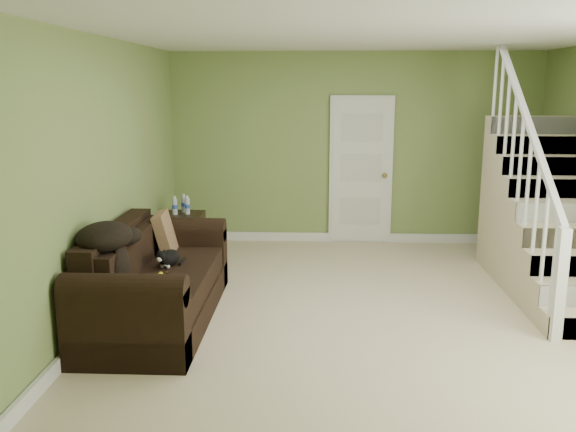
# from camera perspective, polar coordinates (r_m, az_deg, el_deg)

# --- Properties ---
(floor) EXTENTS (5.00, 5.50, 0.01)m
(floor) POSITION_cam_1_polar(r_m,az_deg,el_deg) (6.04, 7.47, -8.86)
(floor) COLOR #CBB893
(floor) RESTS_ON ground
(ceiling) EXTENTS (5.00, 5.50, 0.01)m
(ceiling) POSITION_cam_1_polar(r_m,az_deg,el_deg) (5.66, 8.22, 16.54)
(ceiling) COLOR white
(ceiling) RESTS_ON wall_back
(wall_back) EXTENTS (5.00, 0.04, 2.60)m
(wall_back) POSITION_cam_1_polar(r_m,az_deg,el_deg) (8.43, 6.18, 6.26)
(wall_back) COLOR #79914E
(wall_back) RESTS_ON floor
(wall_front) EXTENTS (5.00, 0.04, 2.60)m
(wall_front) POSITION_cam_1_polar(r_m,az_deg,el_deg) (3.04, 12.41, -4.50)
(wall_front) COLOR #79914E
(wall_front) RESTS_ON floor
(wall_left) EXTENTS (0.04, 5.50, 2.60)m
(wall_left) POSITION_cam_1_polar(r_m,az_deg,el_deg) (6.02, -16.66, 3.47)
(wall_left) COLOR #79914E
(wall_left) RESTS_ON floor
(baseboard_back) EXTENTS (5.00, 0.04, 0.12)m
(baseboard_back) POSITION_cam_1_polar(r_m,az_deg,el_deg) (8.61, 6.00, -1.99)
(baseboard_back) COLOR white
(baseboard_back) RESTS_ON floor
(baseboard_left) EXTENTS (0.04, 5.50, 0.12)m
(baseboard_left) POSITION_cam_1_polar(r_m,az_deg,el_deg) (6.30, -15.71, -7.73)
(baseboard_left) COLOR white
(baseboard_left) RESTS_ON floor
(door) EXTENTS (0.86, 0.12, 2.02)m
(door) POSITION_cam_1_polar(r_m,az_deg,el_deg) (8.43, 6.83, 4.23)
(door) COLOR white
(door) RESTS_ON floor
(staircase) EXTENTS (1.00, 2.51, 2.82)m
(staircase) POSITION_cam_1_polar(r_m,az_deg,el_deg) (7.21, 22.97, -0.95)
(staircase) COLOR #CBB893
(staircase) RESTS_ON floor
(sofa) EXTENTS (0.97, 2.24, 0.89)m
(sofa) POSITION_cam_1_polar(r_m,az_deg,el_deg) (5.83, -12.50, -6.32)
(sofa) COLOR black
(sofa) RESTS_ON floor
(side_table) EXTENTS (0.50, 0.50, 0.82)m
(side_table) POSITION_cam_1_polar(r_m,az_deg,el_deg) (7.76, -9.78, -1.84)
(side_table) COLOR black
(side_table) RESTS_ON floor
(cat) EXTENTS (0.23, 0.42, 0.20)m
(cat) POSITION_cam_1_polar(r_m,az_deg,el_deg) (5.87, -11.08, -3.88)
(cat) COLOR black
(cat) RESTS_ON sofa
(banana) EXTENTS (0.08, 0.19, 0.05)m
(banana) POSITION_cam_1_polar(r_m,az_deg,el_deg) (5.52, -11.90, -5.52)
(banana) COLOR gold
(banana) RESTS_ON sofa
(throw_pillow) EXTENTS (0.24, 0.44, 0.44)m
(throw_pillow) POSITION_cam_1_polar(r_m,az_deg,el_deg) (6.35, -11.43, -1.60)
(throw_pillow) COLOR #4E341F
(throw_pillow) RESTS_ON sofa
(throw_blanket) EXTENTS (0.55, 0.66, 0.24)m
(throw_blanket) POSITION_cam_1_polar(r_m,az_deg,el_deg) (5.31, -16.80, -1.87)
(throw_blanket) COLOR black
(throw_blanket) RESTS_ON sofa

